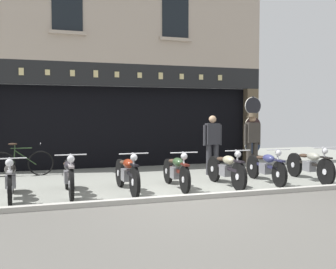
% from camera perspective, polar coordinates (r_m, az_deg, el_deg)
% --- Properties ---
extents(ground, '(21.33, 22.00, 0.18)m').
position_cam_1_polar(ground, '(7.07, 5.08, -11.48)').
color(ground, gray).
extents(shop_facade, '(9.63, 4.42, 6.56)m').
position_cam_1_polar(shop_facade, '(14.52, -7.37, 3.10)').
color(shop_facade, black).
rests_on(shop_facade, ground).
extents(motorcycle_far_left, '(0.62, 1.97, 0.90)m').
position_cam_1_polar(motorcycle_far_left, '(8.66, -21.78, -5.92)').
color(motorcycle_far_left, black).
rests_on(motorcycle_far_left, ground).
extents(motorcycle_left, '(0.62, 2.00, 0.93)m').
position_cam_1_polar(motorcycle_left, '(8.70, -14.10, -5.63)').
color(motorcycle_left, black).
rests_on(motorcycle_left, ground).
extents(motorcycle_center_left, '(0.62, 2.00, 0.93)m').
position_cam_1_polar(motorcycle_center_left, '(8.77, -5.94, -5.51)').
color(motorcycle_center_left, black).
rests_on(motorcycle_center_left, ground).
extents(motorcycle_center, '(0.62, 1.93, 0.90)m').
position_cam_1_polar(motorcycle_center, '(9.19, 1.19, -5.21)').
color(motorcycle_center, black).
rests_on(motorcycle_center, ground).
extents(motorcycle_center_right, '(0.62, 1.97, 0.92)m').
position_cam_1_polar(motorcycle_center_right, '(9.54, 8.36, -4.86)').
color(motorcycle_center_right, black).
rests_on(motorcycle_center_right, ground).
extents(motorcycle_right, '(0.62, 1.94, 0.90)m').
position_cam_1_polar(motorcycle_right, '(10.22, 13.95, -4.47)').
color(motorcycle_right, black).
rests_on(motorcycle_right, ground).
extents(motorcycle_far_right, '(0.62, 2.01, 0.93)m').
position_cam_1_polar(motorcycle_far_right, '(10.83, 19.77, -4.06)').
color(motorcycle_far_right, black).
rests_on(motorcycle_far_right, ground).
extents(salesman_left, '(0.56, 0.25, 1.68)m').
position_cam_1_polar(salesman_left, '(11.26, 6.43, -1.06)').
color(salesman_left, '#2D2D33').
rests_on(salesman_left, ground).
extents(shopkeeper_center, '(0.56, 0.35, 1.75)m').
position_cam_1_polar(shopkeeper_center, '(11.93, 12.05, -0.65)').
color(shopkeeper_center, '#38332D').
rests_on(shopkeeper_center, ground).
extents(tyre_sign_pole, '(0.57, 0.06, 2.29)m').
position_cam_1_polar(tyre_sign_pole, '(12.96, 12.13, 1.18)').
color(tyre_sign_pole, '#232328').
rests_on(tyre_sign_pole, ground).
extents(advert_board_near, '(0.70, 0.03, 1.09)m').
position_cam_1_polar(advert_board_near, '(12.73, -12.71, 3.22)').
color(advert_board_near, silver).
extents(leaning_bicycle, '(1.71, 0.50, 0.94)m').
position_cam_1_polar(leaning_bicycle, '(11.72, -20.40, -3.81)').
color(leaning_bicycle, black).
rests_on(leaning_bicycle, ground).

